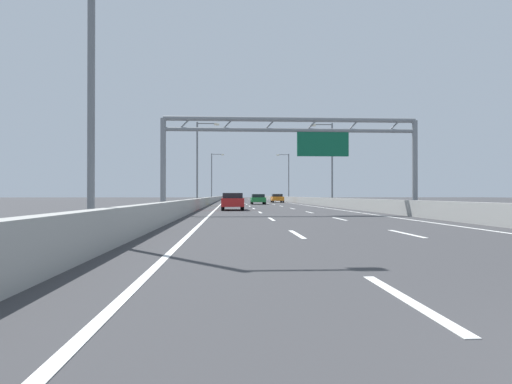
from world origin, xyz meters
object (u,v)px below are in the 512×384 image
Objects in this scene: red_car at (233,201)px; green_car at (258,199)px; streetlamp_left_far at (213,174)px; streetlamp_right_far at (288,174)px; streetlamp_left_mid at (199,158)px; black_car at (232,197)px; orange_car at (277,198)px; streetlamp_right_mid at (330,159)px; white_car at (231,197)px; streetlamp_left_near at (100,43)px; sign_gantry at (295,140)px; yellow_car at (232,200)px.

red_car is 23.25m from green_car.
streetlamp_left_far is 1.00× the size of streetlamp_right_far.
red_car is at bearing -74.39° from streetlamp_left_mid.
black_car is (3.97, 43.27, -4.65)m from streetlamp_left_far.
streetlamp_left_far is 19.41m from orange_car.
streetlamp_left_mid is at bearing -126.63° from green_car.
streetlamp_right_far is at bearing 90.00° from streetlamp_right_mid.
streetlamp_left_mid is 33.72m from white_car.
streetlamp_left_mid is at bearing -111.20° from streetlamp_right_far.
black_car is 0.99× the size of white_car.
streetlamp_left_far is at bearing 90.00° from streetlamp_left_mid.
white_car reaches higher than red_car.
red_car is 37.39m from orange_car.
streetlamp_right_mid is at bearing -51.71° from green_car.
white_car is at bearing 98.73° from green_car.
streetlamp_left_near is 41.28m from streetlamp_right_mid.
streetlamp_left_far is 2.28× the size of green_car.
yellow_car is at bearing 99.66° from sign_gantry.
yellow_car is at bearing -89.92° from white_car.
streetlamp_right_far is at bearing 76.36° from orange_car.
streetlamp_right_mid is 2.27× the size of orange_car.
streetlamp_left_mid is at bearing -96.25° from white_car.
streetlamp_right_mid and streetlamp_right_far have the same top height.
yellow_car is at bearing -114.78° from green_car.
streetlamp_right_far is at bearing 0.00° from streetlamp_left_far.
streetlamp_right_far is 16.23m from orange_car.
orange_car is (-3.67, -15.11, -4.66)m from streetlamp_right_far.
green_car is at bearing -75.86° from streetlamp_left_far.
white_car is (-0.33, -48.55, 0.05)m from black_car.
streetlamp_left_near is 2.27× the size of orange_car.
streetlamp_left_mid is 38.49m from streetlamp_left_far.
streetlamp_right_mid is 2.28× the size of green_car.
sign_gantry is 3.73× the size of red_car.
streetlamp_right_mid is at bearing -81.09° from orange_car.
streetlamp_left_near is 2.28× the size of green_car.
streetlamp_right_mid is (14.93, 38.49, 0.00)m from streetlamp_left_near.
streetlamp_left_near is at bearing -114.86° from sign_gantry.
green_car is (-7.69, 9.74, -4.67)m from streetlamp_right_mid.
white_car is at bearing 90.08° from yellow_car.
streetlamp_right_far reaches higher than sign_gantry.
streetlamp_right_far is (14.93, 38.49, 0.00)m from streetlamp_left_mid.
sign_gantry is 31.80m from green_car.
black_car is at bearing 87.22° from streetlamp_left_mid.
white_car is (-11.29, -5.28, -4.61)m from streetlamp_right_far.
streetlamp_right_far is at bearing 75.02° from green_car.
green_car is (7.24, 9.74, -4.67)m from streetlamp_left_mid.
streetlamp_left_near reaches higher than white_car.
sign_gantry is at bearing -89.10° from green_car.
orange_car is at bearing 98.91° from streetlamp_right_mid.
green_car is at bearing -106.44° from orange_car.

